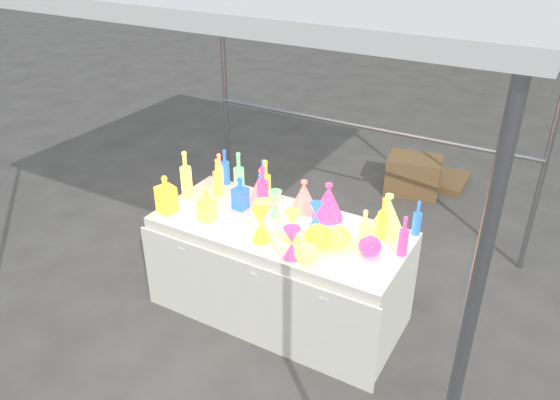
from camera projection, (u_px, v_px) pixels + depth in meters
The scene contains 33 objects.
ground at pixel (280, 309), 4.18m from camera, with size 80.00×80.00×0.00m, color #65635D.
display_table at pixel (279, 270), 3.99m from camera, with size 1.84×0.83×0.75m.
cardboard_box_closed at pixel (413, 175), 5.80m from camera, with size 0.55×0.40×0.40m, color olive.
cardboard_box_flat at pixel (429, 177), 6.14m from camera, with size 0.80×0.57×0.07m, color olive.
bottle_0 at pixel (219, 169), 4.32m from camera, with size 0.07×0.07×0.27m, color #E01543, non-canonical shape.
bottle_1 at pixel (225, 167), 4.33m from camera, with size 0.07×0.07×0.30m, color #167E43, non-canonical shape.
bottle_2 at pixel (266, 181), 4.03m from camera, with size 0.08×0.08×0.35m, color yellow, non-canonical shape.
bottle_3 at pixel (263, 186), 3.98m from camera, with size 0.08×0.08×0.33m, color #1C41A7, non-canonical shape.
bottle_4 at pixel (186, 173), 4.14m from camera, with size 0.09×0.09×0.36m, color #126A73, non-canonical shape.
bottle_5 at pixel (239, 174), 4.12m from camera, with size 0.08×0.08×0.36m, color #A32091, non-canonical shape.
bottle_6 at pixel (218, 176), 4.17m from camera, with size 0.08×0.08×0.30m, color #E01543, non-canonical shape.
bottle_7 at pixel (264, 181), 4.05m from camera, with size 0.08×0.08×0.34m, color #167E43, non-canonical shape.
decanter_0 at pixel (207, 204), 3.83m from camera, with size 0.10×0.10×0.25m, color #E01543, non-canonical shape.
decanter_1 at pixel (166, 194), 3.93m from camera, with size 0.12×0.12×0.29m, color yellow, non-canonical shape.
decanter_2 at pixel (240, 193), 3.98m from camera, with size 0.10×0.10×0.25m, color #167E43, non-canonical shape.
hourglass_0 at pixel (260, 225), 3.59m from camera, with size 0.12×0.12×0.25m, color yellow, non-canonical shape.
hourglass_1 at pixel (292, 243), 3.41m from camera, with size 0.11×0.11×0.22m, color #1C41A7, non-canonical shape.
hourglass_2 at pixel (263, 218), 3.66m from camera, with size 0.12×0.12×0.25m, color #126A73, non-canonical shape.
hourglass_3 at pixel (275, 203), 3.90m from camera, with size 0.10×0.10×0.19m, color #A32091, non-canonical shape.
hourglass_4 at pixel (292, 226), 3.59m from camera, with size 0.11×0.11×0.22m, color #E01543, non-canonical shape.
hourglass_5 at pixel (316, 215), 3.76m from camera, with size 0.09×0.09×0.19m, color #167E43, non-canonical shape.
globe_0 at pixel (338, 239), 3.53m from camera, with size 0.17×0.17×0.14m, color #E01543, non-canonical shape.
globe_1 at pixel (307, 254), 3.40m from camera, with size 0.15×0.15×0.12m, color #126A73, non-canonical shape.
globe_2 at pixel (318, 238), 3.53m from camera, with size 0.18×0.18×0.15m, color yellow, non-canonical shape.
globe_3 at pixel (370, 247), 3.46m from camera, with size 0.15×0.15×0.12m, color #1C41A7, non-canonical shape.
lampshade_0 at pixel (262, 184), 4.12m from camera, with size 0.20×0.20×0.24m, color yellow, non-canonical shape.
lampshade_1 at pixel (304, 196), 3.95m from camera, with size 0.20×0.20×0.24m, color yellow, non-canonical shape.
lampshade_2 at pixel (328, 201), 3.85m from camera, with size 0.23×0.23×0.27m, color #1C41A7, non-canonical shape.
lampshade_3 at pixel (388, 214), 3.67m from camera, with size 0.25×0.25×0.29m, color #126A73, non-canonical shape.
bottle_8 at pixel (417, 218), 3.66m from camera, with size 0.06×0.06×0.26m, color #167E43, non-canonical shape.
bottle_9 at pixel (383, 218), 3.59m from camera, with size 0.07×0.07×0.31m, color yellow, non-canonical shape.
bottle_10 at pixel (404, 236), 3.43m from camera, with size 0.06×0.06×0.28m, color #1C41A7, non-canonical shape.
bottle_11 at pixel (364, 231), 3.46m from camera, with size 0.07×0.07×0.30m, color #126A73, non-canonical shape.
Camera 1 is at (1.63, -2.84, 2.72)m, focal length 35.00 mm.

